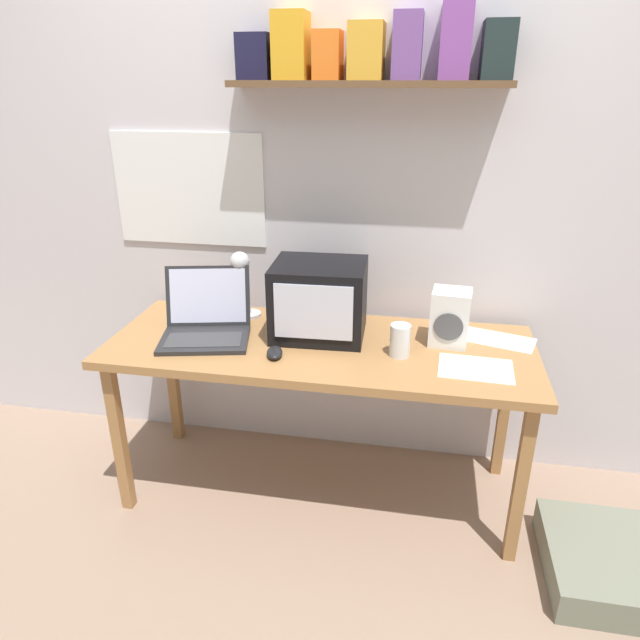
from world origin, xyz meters
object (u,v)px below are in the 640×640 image
(printed_handout, at_px, (476,368))
(laptop, at_px, (206,320))
(loose_paper_near_laptop, at_px, (499,340))
(computer_mouse, at_px, (275,353))
(space_heater, at_px, (450,318))
(juice_glass, at_px, (400,342))
(crt_monitor, at_px, (319,300))
(desk_lamp, at_px, (242,274))
(floor_cushion, at_px, (615,565))
(corner_desk, at_px, (320,357))

(printed_handout, bearing_deg, laptop, 174.30)
(loose_paper_near_laptop, bearing_deg, computer_mouse, -160.41)
(printed_handout, bearing_deg, space_heater, 115.24)
(juice_glass, xyz_separation_m, space_heater, (0.19, 0.14, 0.05))
(crt_monitor, xyz_separation_m, loose_paper_near_laptop, (0.73, 0.07, -0.15))
(desk_lamp, height_order, space_heater, desk_lamp)
(floor_cushion, bearing_deg, printed_handout, 161.50)
(crt_monitor, bearing_deg, floor_cushion, -20.56)
(space_heater, bearing_deg, juice_glass, -136.44)
(crt_monitor, height_order, desk_lamp, desk_lamp)
(space_heater, bearing_deg, desk_lamp, 179.29)
(juice_glass, relative_size, computer_mouse, 1.09)
(crt_monitor, xyz_separation_m, laptop, (-0.46, -0.09, -0.09))
(corner_desk, height_order, crt_monitor, crt_monitor)
(computer_mouse, bearing_deg, loose_paper_near_laptop, 19.59)
(space_heater, distance_m, floor_cushion, 1.08)
(printed_handout, bearing_deg, juice_glass, 167.89)
(printed_handout, bearing_deg, corner_desk, 169.15)
(desk_lamp, xyz_separation_m, computer_mouse, (0.22, -0.34, -0.19))
(juice_glass, height_order, loose_paper_near_laptop, juice_glass)
(printed_handout, bearing_deg, loose_paper_near_laptop, 68.21)
(computer_mouse, bearing_deg, crt_monitor, 61.37)
(laptop, bearing_deg, computer_mouse, -36.24)
(desk_lamp, distance_m, computer_mouse, 0.45)
(laptop, distance_m, floor_cushion, 1.81)
(corner_desk, distance_m, desk_lamp, 0.50)
(corner_desk, bearing_deg, printed_handout, -10.85)
(corner_desk, xyz_separation_m, crt_monitor, (-0.02, 0.09, 0.21))
(crt_monitor, height_order, space_heater, crt_monitor)
(laptop, bearing_deg, juice_glass, -16.09)
(laptop, bearing_deg, floor_cushion, -22.87)
(computer_mouse, xyz_separation_m, floor_cushion, (1.30, -0.15, -0.68))
(corner_desk, bearing_deg, floor_cushion, -14.58)
(loose_paper_near_laptop, height_order, floor_cushion, loose_paper_near_laptop)
(laptop, height_order, floor_cushion, laptop)
(juice_glass, bearing_deg, printed_handout, -12.11)
(printed_handout, bearing_deg, crt_monitor, 162.01)
(laptop, relative_size, printed_handout, 1.50)
(space_heater, distance_m, loose_paper_near_laptop, 0.24)
(juice_glass, height_order, printed_handout, juice_glass)
(space_heater, bearing_deg, crt_monitor, -174.09)
(space_heater, bearing_deg, floor_cushion, -25.51)
(crt_monitor, bearing_deg, laptop, -170.63)
(space_heater, xyz_separation_m, printed_handout, (0.10, -0.21, -0.11))
(laptop, height_order, desk_lamp, desk_lamp)
(loose_paper_near_laptop, distance_m, floor_cushion, 0.92)
(computer_mouse, bearing_deg, juice_glass, 11.47)
(desk_lamp, bearing_deg, corner_desk, -8.24)
(laptop, height_order, computer_mouse, laptop)
(laptop, bearing_deg, crt_monitor, -0.99)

